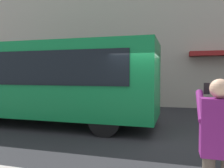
% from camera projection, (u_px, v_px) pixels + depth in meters
% --- Properties ---
extents(ground_plane, '(60.00, 60.00, 0.00)m').
position_uv_depth(ground_plane, '(154.00, 136.00, 7.05)').
color(ground_plane, '#232326').
extents(building_facade_far, '(28.00, 1.55, 12.00)m').
position_uv_depth(building_facade_far, '(166.00, 4.00, 13.33)').
color(building_facade_far, '#A89E8E').
rests_on(building_facade_far, ground_plane).
extents(red_bus, '(9.05, 2.54, 3.08)m').
position_uv_depth(red_bus, '(38.00, 80.00, 8.74)').
color(red_bus, '#0F7238').
rests_on(red_bus, ground_plane).
extents(pedestrian_photographer, '(0.53, 0.52, 1.70)m').
position_uv_depth(pedestrian_photographer, '(219.00, 141.00, 2.58)').
color(pedestrian_photographer, '#4C4238').
rests_on(pedestrian_photographer, sidewalk_curb).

